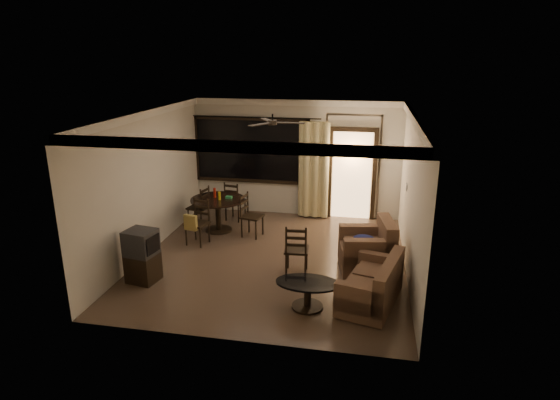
% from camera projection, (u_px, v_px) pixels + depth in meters
% --- Properties ---
extents(ground, '(5.50, 5.50, 0.00)m').
position_uv_depth(ground, '(273.00, 259.00, 9.09)').
color(ground, '#7F6651').
rests_on(ground, ground).
extents(room_shell, '(5.50, 6.70, 5.50)m').
position_uv_depth(room_shell, '(316.00, 150.00, 10.10)').
color(room_shell, beige).
rests_on(room_shell, ground).
extents(dining_table, '(1.20, 1.20, 0.97)m').
position_uv_depth(dining_table, '(218.00, 205.00, 10.39)').
color(dining_table, black).
rests_on(dining_table, ground).
extents(dining_chair_west, '(0.50, 0.50, 0.95)m').
position_uv_depth(dining_chair_west, '(199.00, 214.00, 10.75)').
color(dining_chair_west, black).
rests_on(dining_chair_west, ground).
extents(dining_chair_east, '(0.50, 0.50, 0.95)m').
position_uv_depth(dining_chair_east, '(252.00, 224.00, 10.17)').
color(dining_chair_east, black).
rests_on(dining_chair_east, ground).
extents(dining_chair_south, '(0.50, 0.54, 0.95)m').
position_uv_depth(dining_chair_south, '(197.00, 230.00, 9.73)').
color(dining_chair_south, black).
rests_on(dining_chair_south, ground).
extents(dining_chair_north, '(0.50, 0.50, 0.95)m').
position_uv_depth(dining_chair_north, '(235.00, 208.00, 11.17)').
color(dining_chair_north, black).
rests_on(dining_chair_north, ground).
extents(tv_cabinet, '(0.57, 0.52, 0.94)m').
position_uv_depth(tv_cabinet, '(142.00, 256.00, 8.09)').
color(tv_cabinet, black).
rests_on(tv_cabinet, ground).
extents(sofa, '(1.09, 1.56, 0.76)m').
position_uv_depth(sofa, '(374.00, 286.00, 7.39)').
color(sofa, '#44241F').
rests_on(sofa, ground).
extents(armchair, '(1.07, 1.07, 0.94)m').
position_uv_depth(armchair, '(369.00, 250.00, 8.55)').
color(armchair, '#44241F').
rests_on(armchair, ground).
extents(coffee_table, '(1.01, 0.60, 0.44)m').
position_uv_depth(coffee_table, '(308.00, 290.00, 7.28)').
color(coffee_table, black).
rests_on(coffee_table, ground).
extents(side_chair, '(0.45, 0.45, 0.96)m').
position_uv_depth(side_chair, '(296.00, 259.00, 8.43)').
color(side_chair, black).
rests_on(side_chair, ground).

